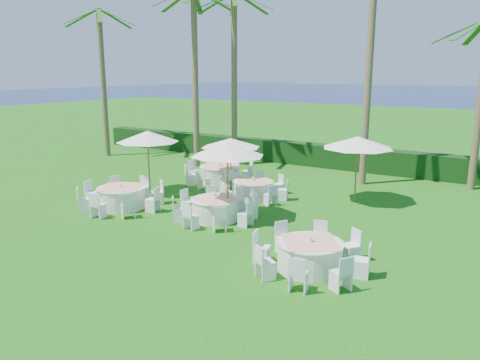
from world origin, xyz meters
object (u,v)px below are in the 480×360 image
object	(u,v)px
umbrella_a	(148,137)
umbrella_c	(231,143)
umbrella_d	(358,142)
umbrella_b	(228,149)
banquet_table_b	(215,208)
banquet_table_e	(253,189)
banquet_table_d	(220,174)
banquet_table_c	(310,255)
banquet_table_a	(122,197)

from	to	relation	value
umbrella_a	umbrella_c	bearing A→B (deg)	41.27
umbrella_d	umbrella_b	bearing A→B (deg)	-124.22
banquet_table_b	umbrella_a	world-z (taller)	umbrella_a
banquet_table_e	umbrella_a	size ratio (longest dim) A/B	1.06
banquet_table_d	umbrella_a	distance (m)	4.02
umbrella_b	umbrella_d	bearing A→B (deg)	55.78
banquet_table_d	umbrella_b	world-z (taller)	umbrella_b
banquet_table_c	umbrella_a	world-z (taller)	umbrella_a
banquet_table_a	umbrella_d	bearing A→B (deg)	37.14
umbrella_b	umbrella_c	distance (m)	4.17
umbrella_a	umbrella_c	xyz separation A→B (m)	(2.64, 2.32, -0.35)
banquet_table_a	umbrella_c	size ratio (longest dim) A/B	1.24
banquet_table_d	umbrella_c	world-z (taller)	umbrella_c
banquet_table_e	banquet_table_d	bearing A→B (deg)	151.14
banquet_table_a	banquet_table_b	xyz separation A→B (m)	(3.88, 0.71, -0.03)
banquet_table_c	umbrella_c	distance (m)	8.95
umbrella_a	umbrella_b	distance (m)	4.96
umbrella_b	umbrella_c	bearing A→B (deg)	121.58
banquet_table_b	umbrella_a	size ratio (longest dim) A/B	1.12
banquet_table_c	umbrella_d	xyz separation A→B (m)	(-1.14, 7.04, 2.00)
banquet_table_b	umbrella_c	distance (m)	4.56
banquet_table_c	banquet_table_d	world-z (taller)	banquet_table_d
banquet_table_c	umbrella_d	size ratio (longest dim) A/B	1.11
banquet_table_c	banquet_table_e	distance (m)	7.27
banquet_table_e	banquet_table_b	bearing A→B (deg)	-84.18
banquet_table_a	banquet_table_d	size ratio (longest dim) A/B	0.99
banquet_table_c	umbrella_b	world-z (taller)	umbrella_b
banquet_table_a	banquet_table_d	world-z (taller)	banquet_table_d
banquet_table_d	umbrella_d	distance (m)	6.74
umbrella_a	umbrella_d	distance (m)	8.57
banquet_table_a	umbrella_c	xyz separation A→B (m)	(2.04, 4.52, 1.67)
banquet_table_d	banquet_table_e	world-z (taller)	banquet_table_d
banquet_table_a	banquet_table_c	size ratio (longest dim) A/B	1.05
umbrella_a	umbrella_d	world-z (taller)	umbrella_a
banquet_table_b	umbrella_b	bearing A→B (deg)	40.12
banquet_table_c	banquet_table_b	bearing A→B (deg)	154.13
umbrella_a	umbrella_d	xyz separation A→B (m)	(7.90, 3.32, -0.04)
banquet_table_a	umbrella_a	distance (m)	3.05
banquet_table_e	umbrella_a	distance (m)	4.93
banquet_table_d	umbrella_a	world-z (taller)	umbrella_a
banquet_table_a	umbrella_d	world-z (taller)	umbrella_d
umbrella_c	umbrella_d	distance (m)	5.36
banquet_table_b	banquet_table_e	size ratio (longest dim) A/B	1.06
banquet_table_b	banquet_table_d	world-z (taller)	banquet_table_d
banquet_table_a	banquet_table_c	bearing A→B (deg)	-10.11
umbrella_b	umbrella_d	distance (m)	5.49
banquet_table_a	umbrella_b	world-z (taller)	umbrella_b
banquet_table_d	umbrella_d	xyz separation A→B (m)	(6.44, 0.17, 1.97)
umbrella_b	umbrella_c	xyz separation A→B (m)	(-2.17, 3.53, -0.40)
banquet_table_c	umbrella_a	distance (m)	9.98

